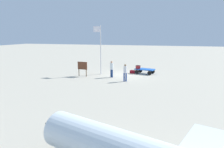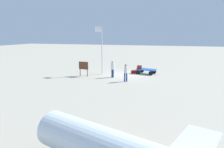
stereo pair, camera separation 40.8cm
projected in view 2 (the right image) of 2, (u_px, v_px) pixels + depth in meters
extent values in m
plane|color=#B5AD99|center=(128.00, 74.00, 23.71)|extent=(120.00, 120.00, 0.00)
cube|color=blue|center=(146.00, 69.00, 23.92)|extent=(2.35, 1.55, 0.10)
cube|color=blue|center=(138.00, 69.00, 24.43)|extent=(0.31, 1.04, 0.10)
cylinder|color=black|center=(138.00, 72.00, 23.86)|extent=(0.49, 0.22, 0.47)
cylinder|color=black|center=(142.00, 71.00, 24.83)|extent=(0.49, 0.22, 0.47)
cylinder|color=black|center=(151.00, 73.00, 23.12)|extent=(0.49, 0.22, 0.47)
cylinder|color=black|center=(154.00, 72.00, 24.09)|extent=(0.49, 0.22, 0.47)
cube|color=black|center=(139.00, 67.00, 24.43)|extent=(0.52, 0.45, 0.31)
cube|color=maroon|center=(139.00, 68.00, 23.96)|extent=(0.49, 0.32, 0.29)
cube|color=maroon|center=(134.00, 72.00, 24.27)|extent=(0.62, 0.46, 0.35)
cylinder|color=navy|center=(113.00, 74.00, 22.01)|extent=(0.14, 0.14, 0.83)
cylinder|color=navy|center=(112.00, 73.00, 22.17)|extent=(0.14, 0.14, 0.83)
cylinder|color=silver|center=(113.00, 66.00, 21.95)|extent=(0.48, 0.48, 0.67)
sphere|color=tan|center=(113.00, 62.00, 21.86)|extent=(0.24, 0.24, 0.24)
cylinder|color=navy|center=(127.00, 77.00, 20.16)|extent=(0.14, 0.14, 0.84)
cylinder|color=navy|center=(125.00, 77.00, 20.12)|extent=(0.14, 0.14, 0.84)
cylinder|color=silver|center=(126.00, 70.00, 20.00)|extent=(0.43, 0.43, 0.64)
sphere|color=olive|center=(126.00, 65.00, 19.92)|extent=(0.20, 0.20, 0.20)
cone|color=black|center=(47.00, 125.00, 8.01)|extent=(1.23, 1.39, 1.16)
cylinder|color=silver|center=(102.00, 50.00, 23.36)|extent=(0.10, 0.10, 5.43)
cube|color=white|center=(98.00, 29.00, 23.05)|extent=(0.80, 0.22, 0.60)
cylinder|color=#4C3319|center=(87.00, 73.00, 22.52)|extent=(0.08, 0.08, 0.75)
cylinder|color=#4C3319|center=(80.00, 72.00, 22.88)|extent=(0.08, 0.08, 0.75)
cube|color=brown|center=(84.00, 66.00, 22.55)|extent=(1.13, 0.18, 0.83)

